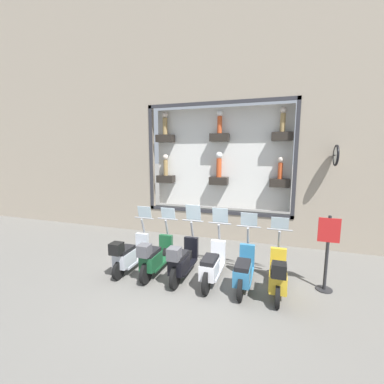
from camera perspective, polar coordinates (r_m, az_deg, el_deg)
The scene contains 9 objects.
ground_plane at distance 6.60m, azimuth -1.71°, elevation -19.51°, with size 120.00×120.00×0.00m, color #66635E.
building_facade at distance 9.50m, azimuth 6.12°, elevation 21.19°, with size 1.24×36.00×10.14m.
scooter_yellow_0 at distance 6.23m, azimuth 18.57°, elevation -17.04°, with size 1.80×0.61×1.55m.
scooter_teal_1 at distance 6.33m, azimuth 11.45°, elevation -16.64°, with size 1.80×0.60×1.61m.
scooter_white_2 at distance 6.45m, azimuth 4.56°, elevation -15.86°, with size 1.81×0.60×1.69m.
scooter_black_3 at distance 6.58m, azimuth -2.15°, elevation -14.87°, with size 1.81×0.61×1.72m.
scooter_green_4 at distance 6.86m, azimuth -8.24°, elevation -14.05°, with size 1.81×0.60×1.59m.
scooter_silver_5 at distance 7.20m, azimuth -13.79°, elevation -13.25°, with size 1.79×0.60×1.58m.
shop_sign_post at distance 6.64m, azimuth 27.85°, elevation -11.44°, with size 0.36×0.45×1.75m.
Camera 1 is at (-5.46, -2.00, 3.13)m, focal length 24.00 mm.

